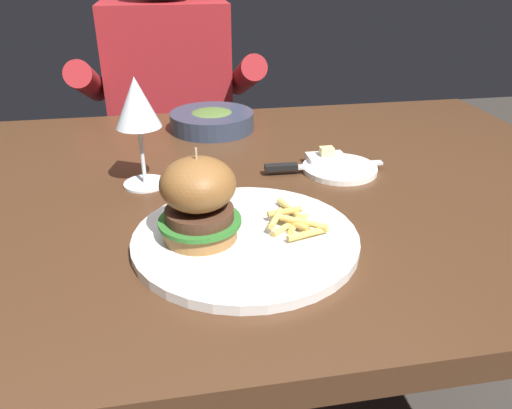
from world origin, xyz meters
name	(u,v)px	position (x,y,z in m)	size (l,w,h in m)	color
dining_table	(220,225)	(0.00, 0.00, 0.66)	(1.44, 0.92, 0.74)	#472B19
main_plate	(246,239)	(0.01, -0.20, 0.75)	(0.31, 0.31, 0.01)	white
burger_sandwich	(199,199)	(-0.05, -0.20, 0.81)	(0.11, 0.11, 0.13)	#9E6B38
fries_pile	(293,221)	(0.08, -0.19, 0.76)	(0.08, 0.12, 0.02)	#EABC5B
wine_glass	(137,107)	(-0.13, 0.02, 0.88)	(0.08, 0.08, 0.19)	silver
bread_plate	(340,169)	(0.23, 0.02, 0.74)	(0.14, 0.14, 0.01)	white
table_knife	(313,166)	(0.18, 0.02, 0.75)	(0.22, 0.02, 0.01)	silver
butter_dish	(326,159)	(0.21, 0.05, 0.75)	(0.07, 0.05, 0.04)	white
soup_bowl	(212,120)	(0.02, 0.31, 0.76)	(0.19, 0.19, 0.05)	#2D384C
diner_person	(174,143)	(-0.07, 0.73, 0.56)	(0.51, 0.36, 1.18)	#282833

